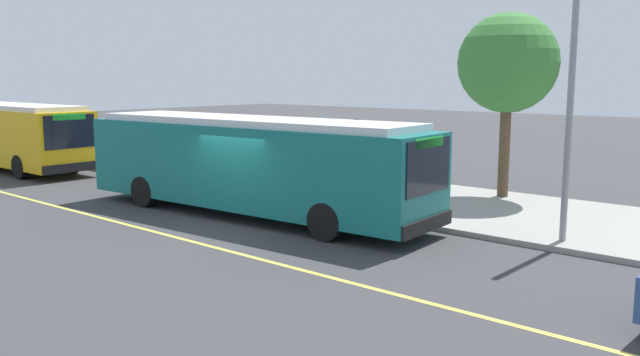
{
  "coord_description": "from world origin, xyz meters",
  "views": [
    {
      "loc": [
        13.61,
        -12.25,
        4.14
      ],
      "look_at": [
        2.07,
        1.14,
        1.39
      ],
      "focal_mm": 36.47,
      "sensor_mm": 36.0,
      "label": 1
    }
  ],
  "objects_px": {
    "transit_bus_second": "(10,134)",
    "waiting_bench": "(311,171)",
    "transit_bus_main": "(250,162)",
    "route_sign_post": "(325,145)"
  },
  "relations": [
    {
      "from": "transit_bus_second",
      "to": "waiting_bench",
      "type": "relative_size",
      "value": 6.66
    },
    {
      "from": "transit_bus_main",
      "to": "waiting_bench",
      "type": "xyz_separation_m",
      "value": [
        -1.97,
        4.98,
        -0.99
      ]
    },
    {
      "from": "waiting_bench",
      "to": "route_sign_post",
      "type": "bearing_deg",
      "value": -40.97
    },
    {
      "from": "transit_bus_main",
      "to": "route_sign_post",
      "type": "relative_size",
      "value": 4.34
    },
    {
      "from": "transit_bus_second",
      "to": "route_sign_post",
      "type": "bearing_deg",
      "value": 10.42
    },
    {
      "from": "transit_bus_second",
      "to": "route_sign_post",
      "type": "height_order",
      "value": "same"
    },
    {
      "from": "transit_bus_second",
      "to": "route_sign_post",
      "type": "relative_size",
      "value": 3.81
    },
    {
      "from": "transit_bus_main",
      "to": "transit_bus_second",
      "type": "distance_m",
      "value": 15.59
    },
    {
      "from": "transit_bus_second",
      "to": "transit_bus_main",
      "type": "bearing_deg",
      "value": 0.73
    },
    {
      "from": "waiting_bench",
      "to": "route_sign_post",
      "type": "relative_size",
      "value": 0.57
    }
  ]
}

